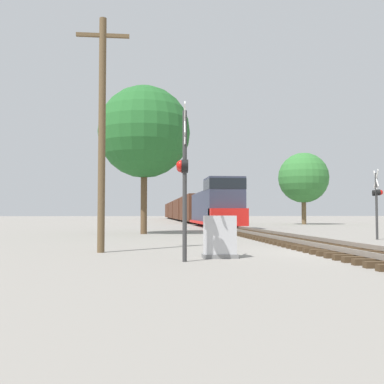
# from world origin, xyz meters

# --- Properties ---
(ground_plane) EXTENTS (400.00, 400.00, 0.00)m
(ground_plane) POSITION_xyz_m (0.00, 0.00, 0.00)
(ground_plane) COLOR gray
(rail_track_bed) EXTENTS (2.60, 160.00, 0.31)m
(rail_track_bed) POSITION_xyz_m (0.00, -0.00, 0.14)
(rail_track_bed) COLOR #42301E
(rail_track_bed) RESTS_ON ground
(freight_train) EXTENTS (3.06, 88.35, 4.31)m
(freight_train) POSITION_xyz_m (0.00, 64.14, 1.94)
(freight_train) COLOR #33384C
(freight_train) RESTS_ON ground
(crossing_signal_near) EXTENTS (0.38, 1.01, 4.31)m
(crossing_signal_near) POSITION_xyz_m (-5.50, -2.03, 2.48)
(crossing_signal_near) COLOR #333333
(crossing_signal_near) RESTS_ON ground
(crossing_signal_far) EXTENTS (0.52, 1.01, 3.51)m
(crossing_signal_far) POSITION_xyz_m (5.01, 7.20, 2.14)
(crossing_signal_far) COLOR #333333
(crossing_signal_far) RESTS_ON ground
(relay_cabinet) EXTENTS (1.01, 0.56, 1.25)m
(relay_cabinet) POSITION_xyz_m (-4.36, -1.13, 0.61)
(relay_cabinet) COLOR slate
(relay_cabinet) RESTS_ON ground
(utility_pole) EXTENTS (1.80, 0.24, 8.02)m
(utility_pole) POSITION_xyz_m (-8.03, 1.10, 4.19)
(utility_pole) COLOR brown
(utility_pole) RESTS_ON ground
(tree_far_right) EXTENTS (5.92, 5.92, 9.52)m
(tree_far_right) POSITION_xyz_m (-6.68, 14.57, 6.54)
(tree_far_right) COLOR brown
(tree_far_right) RESTS_ON ground
(tree_mid_background) EXTENTS (5.98, 5.98, 8.55)m
(tree_mid_background) POSITION_xyz_m (12.15, 37.54, 5.54)
(tree_mid_background) COLOR brown
(tree_mid_background) RESTS_ON ground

